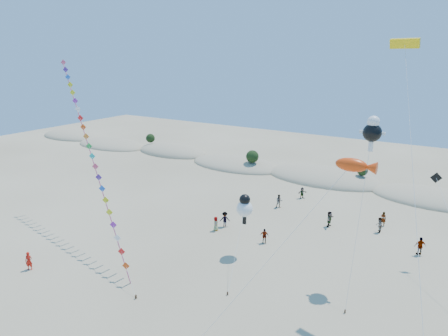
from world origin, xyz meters
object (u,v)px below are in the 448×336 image
(kite_train, at_px, (90,148))
(fish_kite, at_px, (355,166))
(flyer_foreground, at_px, (29,261))
(parafoil_kite, at_px, (405,53))

(kite_train, xyz_separation_m, fish_kite, (27.05, -1.71, 2.52))
(kite_train, relative_size, flyer_foreground, 12.78)
(kite_train, bearing_deg, fish_kite, -3.62)
(fish_kite, height_order, parafoil_kite, parafoil_kite)
(parafoil_kite, bearing_deg, fish_kite, -101.82)
(fish_kite, bearing_deg, parafoil_kite, 78.18)
(parafoil_kite, height_order, flyer_foreground, parafoil_kite)
(fish_kite, relative_size, flyer_foreground, 7.33)
(fish_kite, distance_m, parafoil_kite, 9.27)
(parafoil_kite, relative_size, flyer_foreground, 11.47)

